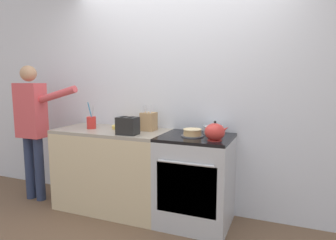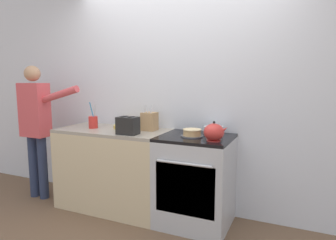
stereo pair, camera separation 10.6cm
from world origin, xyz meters
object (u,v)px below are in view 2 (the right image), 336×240
Objects in this scene: utensil_crock at (93,122)px; person_baker at (36,120)px; knife_block at (149,121)px; tea_kettle at (214,132)px; mixing_bowl at (213,130)px; layer_cake at (192,133)px; toaster at (128,126)px; stove_range at (195,181)px; fruit_bowl at (124,125)px.

person_baker is (-0.77, -0.12, -0.01)m from utensil_crock.
knife_block is 0.93× the size of utensil_crock.
tea_kettle is 1.46m from utensil_crock.
layer_cake is at bearing -127.51° from mixing_bowl.
knife_block is 0.31m from toaster.
tea_kettle is 0.90m from toaster.
utensil_crock reaches higher than tea_kettle.
stove_range is at bearing -11.51° from knife_block.
stove_range is 0.81m from knife_block.
tea_kettle is at bearing -4.49° from utensil_crock.
tea_kettle is 0.14× the size of person_baker.
person_baker is (-1.09, -0.26, 0.02)m from fruit_bowl.
knife_block is (-0.71, -0.06, 0.06)m from mixing_bowl.
knife_block is 0.34m from fruit_bowl.
utensil_crock is at bearing -167.92° from knife_block.
mixing_bowl is at bearing 6.62° from person_baker.
toaster reaches higher than layer_cake.
mixing_bowl is at bearing 4.80° from knife_block.
stove_range is 4.46× the size of mixing_bowl.
fruit_bowl is at bearing 170.52° from layer_cake.
stove_range is 2.07m from person_baker.
layer_cake is at bearing 156.64° from tea_kettle.
knife_block is (-0.55, 0.15, 0.07)m from layer_cake.
layer_cake is 1.09× the size of mixing_bowl.
fruit_bowl reaches higher than stove_range.
stove_range is at bearing -7.45° from fruit_bowl.
tea_kettle is 0.84m from knife_block.
mixing_bowl is at bearing 53.80° from stove_range.
person_baker is at bearing -175.89° from stove_range.
stove_range is 4.06× the size of toaster.
knife_block is at bearing 165.12° from layer_cake.
mixing_bowl is (-0.09, 0.31, -0.04)m from tea_kettle.
knife_block is (-0.80, 0.26, 0.02)m from tea_kettle.
mixing_bowl is 0.88m from toaster.
layer_cake is at bearing -14.88° from knife_block.
tea_kettle is 2.23m from person_baker.
utensil_crock is at bearing 179.73° from layer_cake.
toaster is at bearing -107.39° from knife_block.
utensil_crock is at bearing 164.23° from toaster.
person_baker is at bearing -176.65° from layer_cake.
tea_kettle is (0.22, -0.14, 0.54)m from stove_range.
fruit_bowl is 1.06× the size of toaster.
knife_block is at bearing 168.49° from stove_range.
knife_block is 0.67m from utensil_crock.
knife_block reaches higher than stove_range.
utensil_crock is 0.19× the size of person_baker.
layer_cake is at bearing -0.27° from utensil_crock.
toaster is (-0.67, -0.18, 0.55)m from stove_range.
toaster is 1.33m from person_baker.
fruit_bowl is 0.39m from toaster.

